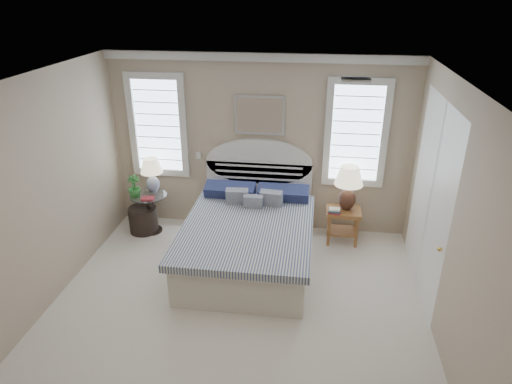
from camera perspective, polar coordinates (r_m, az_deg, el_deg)
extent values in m
cube|color=beige|center=(5.39, -3.23, -16.79)|extent=(4.50, 5.00, 0.01)
cube|color=silver|center=(4.13, -4.12, 12.57)|extent=(4.50, 5.00, 0.01)
cube|color=tan|center=(6.87, 0.45, 5.86)|extent=(4.50, 0.02, 2.70)
cube|color=tan|center=(5.48, -27.36, -2.08)|extent=(0.02, 5.00, 2.70)
cube|color=tan|center=(4.74, 24.24, -5.52)|extent=(0.02, 5.00, 2.70)
cube|color=silver|center=(6.54, 0.44, 16.53)|extent=(4.50, 0.08, 0.12)
cube|color=#B2B2B2|center=(4.85, 12.36, 13.63)|extent=(0.30, 0.20, 0.02)
cube|color=silver|center=(7.11, -7.22, 4.59)|extent=(0.08, 0.01, 0.12)
cube|color=#C6E1FC|center=(7.14, -12.13, 8.13)|extent=(0.90, 0.06, 1.60)
cube|color=#C6E1FC|center=(6.75, 12.39, 7.16)|extent=(0.90, 0.06, 1.60)
cube|color=silver|center=(6.70, 0.42, 9.57)|extent=(0.74, 0.04, 0.58)
cube|color=white|center=(5.84, 20.92, -0.95)|extent=(0.02, 1.80, 2.40)
cube|color=beige|center=(6.28, -0.99, -6.93)|extent=(1.60, 2.10, 0.55)
cube|color=navy|center=(6.08, -1.08, -4.64)|extent=(1.72, 2.15, 0.10)
cube|color=silver|center=(7.12, 0.36, -0.40)|extent=(1.62, 0.08, 1.10)
cube|color=navy|center=(6.85, -3.26, 0.18)|extent=(0.75, 0.31, 0.23)
cube|color=navy|center=(6.75, 3.42, -0.21)|extent=(0.75, 0.31, 0.23)
cube|color=navy|center=(6.63, -2.36, -0.87)|extent=(0.33, 0.20, 0.34)
cube|color=navy|center=(6.56, 1.94, -1.12)|extent=(0.33, 0.20, 0.34)
cube|color=navy|center=(6.51, -0.34, -1.53)|extent=(0.28, 0.14, 0.29)
cylinder|color=black|center=(7.40, -12.86, -4.67)|extent=(0.32, 0.32, 0.03)
cylinder|color=black|center=(7.27, -13.07, -2.71)|extent=(0.08, 0.08, 0.60)
cylinder|color=silver|center=(7.13, -13.31, -0.42)|extent=(0.56, 0.56, 0.02)
cube|color=#976431|center=(6.84, 10.90, -2.42)|extent=(0.50, 0.40, 0.06)
cube|color=#976431|center=(6.99, 10.69, -4.76)|extent=(0.44, 0.34, 0.03)
cube|color=#976431|center=(6.82, 9.09, -4.88)|extent=(0.04, 0.04, 0.47)
cube|color=#976431|center=(7.09, 9.07, -3.70)|extent=(0.04, 0.04, 0.47)
cube|color=#976431|center=(6.85, 12.44, -5.05)|extent=(0.04, 0.04, 0.47)
cube|color=#976431|center=(7.11, 12.30, -3.87)|extent=(0.04, 0.04, 0.47)
cylinder|color=black|center=(7.35, -13.89, -3.35)|extent=(0.58, 0.58, 0.40)
cylinder|color=silver|center=(7.22, -12.67, 0.17)|extent=(0.15, 0.15, 0.03)
ellipsoid|color=silver|center=(7.18, -12.75, 0.95)|extent=(0.27, 0.27, 0.26)
cylinder|color=gold|center=(7.12, -12.86, 2.13)|extent=(0.04, 0.04, 0.09)
cylinder|color=black|center=(6.86, 11.22, -1.92)|extent=(0.15, 0.15, 0.03)
ellipsoid|color=black|center=(6.81, 11.31, -0.93)|extent=(0.28, 0.28, 0.32)
cylinder|color=gold|center=(6.73, 11.45, 0.57)|extent=(0.04, 0.04, 0.11)
imported|color=#32702D|center=(7.04, -15.01, 0.66)|extent=(0.25, 0.25, 0.34)
cube|color=maroon|center=(6.99, -13.38, -0.78)|extent=(0.21, 0.17, 0.02)
cube|color=maroon|center=(6.71, 9.78, -2.50)|extent=(0.19, 0.15, 0.02)
cube|color=#275776|center=(6.70, 9.79, -2.32)|extent=(0.18, 0.14, 0.02)
cube|color=#ECE6C2|center=(6.69, 9.80, -2.13)|extent=(0.17, 0.13, 0.02)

